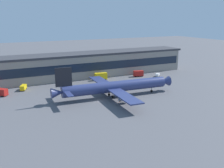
% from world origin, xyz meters
% --- Properties ---
extents(ground_plane, '(600.00, 600.00, 0.00)m').
position_xyz_m(ground_plane, '(0.00, 0.00, 0.00)').
color(ground_plane, '#56565B').
extents(terminal_building, '(158.76, 17.92, 14.61)m').
position_xyz_m(terminal_building, '(0.00, 48.59, 7.33)').
color(terminal_building, gray).
rests_on(terminal_building, ground_plane).
extents(airliner, '(58.34, 50.21, 15.27)m').
position_xyz_m(airliner, '(9.18, 2.81, 4.70)').
color(airliner, navy).
rests_on(airliner, ground_plane).
extents(baggage_tug, '(4.04, 3.85, 1.85)m').
position_xyz_m(baggage_tug, '(52.27, 28.17, 1.09)').
color(baggage_tug, white).
rests_on(baggage_tug, ground_plane).
extents(catering_truck, '(7.48, 3.53, 4.15)m').
position_xyz_m(catering_truck, '(17.59, 35.65, 2.29)').
color(catering_truck, yellow).
rests_on(catering_truck, ground_plane).
extents(stair_truck, '(6.40, 3.79, 3.55)m').
position_xyz_m(stair_truck, '(42.02, 33.67, 1.98)').
color(stair_truck, red).
rests_on(stair_truck, ground_plane).
extents(crew_van, '(4.09, 5.65, 2.55)m').
position_xyz_m(crew_van, '(-26.38, 33.07, 1.46)').
color(crew_van, yellow).
rests_on(crew_van, ground_plane).
extents(traffic_cone_0, '(0.59, 0.59, 0.74)m').
position_xyz_m(traffic_cone_0, '(13.94, -5.91, 0.37)').
color(traffic_cone_0, '#F2590C').
rests_on(traffic_cone_0, ground_plane).
extents(traffic_cone_1, '(0.54, 0.54, 0.67)m').
position_xyz_m(traffic_cone_1, '(7.76, -5.00, 0.34)').
color(traffic_cone_1, '#F2590C').
rests_on(traffic_cone_1, ground_plane).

